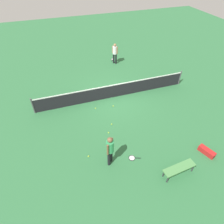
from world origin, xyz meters
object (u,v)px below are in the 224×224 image
tennis_ball_by_net (112,124)px  player_far_side (115,52)px  equipment_bag (207,152)px  tennis_ball_baseline (113,106)px  tennis_ball_stray_left (109,133)px  player_near_side (110,149)px  courtside_bench (179,168)px  tennis_racket_far_player (113,59)px  tennis_ball_midcourt (96,108)px  tennis_ball_near_player (89,156)px  tennis_racket_near_player (132,158)px

tennis_ball_by_net → player_far_side: bearing=69.4°
equipment_bag → tennis_ball_baseline: bearing=122.4°
tennis_ball_stray_left → player_far_side: bearing=68.4°
player_near_side → tennis_ball_by_net: player_near_side is taller
player_near_side → tennis_ball_stray_left: player_near_side is taller
tennis_ball_baseline → player_near_side: bearing=-110.9°
player_far_side → equipment_bag: player_far_side is taller
player_near_side → tennis_ball_stray_left: bearing=74.3°
tennis_ball_by_net → courtside_bench: bearing=-65.4°
tennis_racket_far_player → tennis_ball_by_net: 8.19m
tennis_racket_far_player → tennis_ball_by_net: bearing=-109.3°
equipment_bag → player_far_side: bearing=96.0°
courtside_bench → equipment_bag: 2.04m
tennis_ball_midcourt → courtside_bench: courtside_bench is taller
tennis_racket_far_player → tennis_ball_by_net: (-2.71, -7.73, 0.02)m
player_far_side → tennis_ball_by_net: bearing=-110.6°
tennis_racket_far_player → courtside_bench: (-0.93, -11.60, 0.40)m
player_far_side → courtside_bench: (-0.86, -10.88, -0.59)m
tennis_ball_near_player → tennis_ball_baseline: bearing=53.9°
tennis_ball_midcourt → courtside_bench: size_ratio=0.04×
player_far_side → player_near_side: bearing=-110.5°
tennis_ball_by_net → tennis_ball_stray_left: bearing=-122.7°
courtside_bench → equipment_bag: (1.96, 0.48, -0.28)m
tennis_ball_near_player → tennis_ball_baseline: size_ratio=1.00×
tennis_ball_baseline → tennis_racket_far_player: bearing=71.4°
tennis_racket_far_player → courtside_bench: 11.65m
tennis_ball_near_player → courtside_bench: bearing=-31.4°
tennis_racket_far_player → tennis_ball_stray_left: 8.85m
player_near_side → tennis_racket_far_player: player_near_side is taller
tennis_ball_stray_left → equipment_bag: size_ratio=0.08×
player_near_side → equipment_bag: size_ratio=2.01×
tennis_racket_near_player → tennis_ball_near_player: bearing=159.0°
tennis_ball_midcourt → tennis_ball_baseline: (1.11, -0.14, 0.00)m
courtside_bench → equipment_bag: courtside_bench is taller
tennis_racket_far_player → tennis_ball_midcourt: (-3.20, -6.07, 0.02)m
tennis_ball_midcourt → tennis_ball_near_player: bearing=-110.4°
tennis_ball_midcourt → equipment_bag: 6.59m
player_far_side → tennis_ball_near_player: size_ratio=25.76×
player_far_side → tennis_racket_near_player: bearing=-104.3°
tennis_ball_stray_left → tennis_racket_near_player: bearing=-73.1°
tennis_ball_midcourt → tennis_ball_baseline: 1.12m
player_far_side → tennis_racket_near_player: 9.84m
tennis_ball_by_net → courtside_bench: (1.78, -3.87, 0.38)m
tennis_racket_near_player → tennis_racket_far_player: bearing=76.3°
player_near_side → tennis_ball_near_player: bearing=144.0°
tennis_racket_far_player → tennis_ball_midcourt: tennis_ball_midcourt is taller
tennis_racket_near_player → tennis_ball_by_net: (-0.21, 2.48, 0.02)m
player_near_side → tennis_ball_baseline: 4.27m
player_near_side → tennis_ball_near_player: 1.46m
tennis_racket_near_player → tennis_ball_near_player: tennis_ball_near_player is taller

